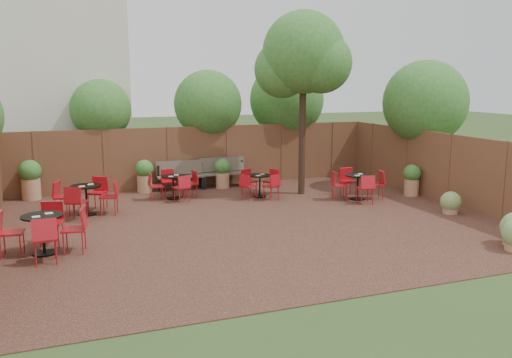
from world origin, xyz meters
name	(u,v)px	position (x,y,z in m)	size (l,w,h in m)	color
ground	(251,223)	(0.00, 0.00, 0.00)	(80.00, 80.00, 0.00)	#354F23
courtyard_paving	(251,222)	(0.00, 0.00, 0.01)	(12.00, 10.00, 0.02)	#321814
fence_back	(199,157)	(0.00, 5.00, 1.00)	(12.00, 0.08, 2.00)	brown
fence_right	(449,169)	(6.00, 0.00, 1.00)	(0.08, 10.00, 2.00)	brown
neighbour_building	(48,65)	(-4.50, 8.00, 4.00)	(5.00, 4.00, 8.00)	beige
overhang_foliage	(198,108)	(-0.63, 2.53, 2.73)	(15.97, 10.97, 2.68)	#316B22
courtyard_tree	(303,58)	(2.63, 2.64, 4.12)	(2.65, 2.55, 5.51)	black
park_bench_left	(180,175)	(-0.73, 4.63, 0.49)	(1.52, 0.59, 0.92)	brown
park_bench_right	(223,172)	(0.71, 4.63, 0.51)	(1.54, 0.51, 0.95)	brown
bistro_tables	(183,197)	(-1.36, 1.49, 0.46)	(10.20, 5.72, 0.93)	black
planters	(173,176)	(-1.11, 3.92, 0.59)	(11.41, 4.07, 1.18)	#AD7B56
low_shrubs	(498,224)	(4.68, -3.22, 0.34)	(1.46, 3.60, 0.72)	#AD7B56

